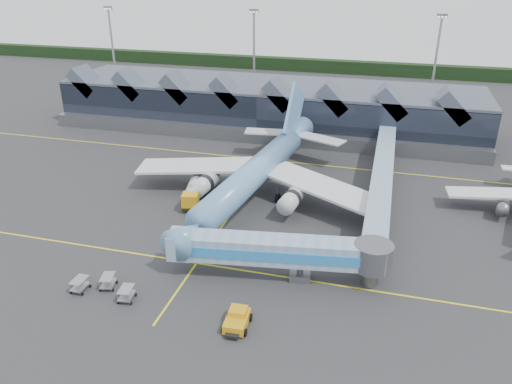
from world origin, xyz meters
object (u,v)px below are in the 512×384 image
(jet_bridge, at_px, (291,252))
(pushback_tug, at_px, (237,320))
(main_airliner, at_px, (257,171))
(fuel_truck, at_px, (194,190))

(jet_bridge, distance_m, pushback_tug, 10.60)
(main_airliner, height_order, fuel_truck, main_airliner)
(main_airliner, bearing_deg, fuel_truck, -149.77)
(fuel_truck, bearing_deg, main_airliner, 10.40)
(main_airliner, bearing_deg, pushback_tug, -71.00)
(pushback_tug, bearing_deg, fuel_truck, 116.86)
(jet_bridge, relative_size, fuel_truck, 2.71)
(fuel_truck, distance_m, pushback_tug, 30.06)
(jet_bridge, bearing_deg, fuel_truck, 129.74)
(jet_bridge, distance_m, fuel_truck, 24.76)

